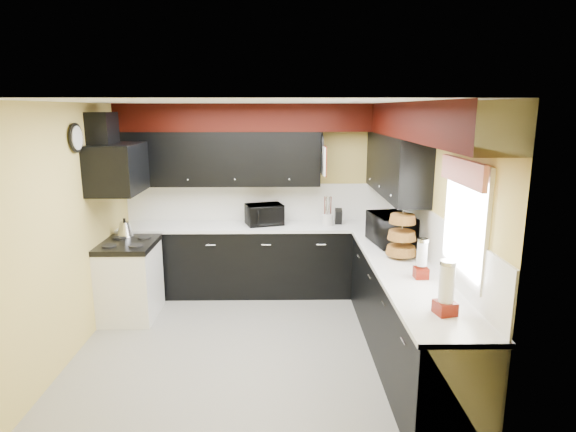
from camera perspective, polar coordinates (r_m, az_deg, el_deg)
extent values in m
plane|color=gray|center=(5.27, -4.05, -14.96)|extent=(3.60, 3.60, 0.00)
cube|color=#E0C666|center=(6.58, -3.37, 2.20)|extent=(3.60, 0.06, 2.50)
cube|color=#E0C666|center=(5.04, 16.59, -1.54)|extent=(0.06, 3.60, 2.50)
cube|color=#E0C666|center=(5.25, -24.31, -1.61)|extent=(0.06, 3.60, 2.50)
cube|color=white|center=(4.67, -4.54, 13.34)|extent=(3.60, 3.60, 0.06)
cube|color=black|center=(6.48, -3.39, -5.25)|extent=(3.60, 0.60, 0.90)
cube|color=black|center=(4.95, 13.66, -11.46)|extent=(0.60, 3.00, 0.90)
cube|color=white|center=(6.36, -3.45, -1.22)|extent=(3.62, 0.64, 0.04)
cube|color=white|center=(4.78, 13.95, -6.30)|extent=(0.64, 3.02, 0.04)
cube|color=white|center=(6.58, -3.37, 1.67)|extent=(3.60, 0.02, 0.50)
cube|color=white|center=(5.06, 16.44, -2.20)|extent=(0.02, 3.60, 0.50)
cube|color=black|center=(6.37, -8.03, 6.76)|extent=(2.60, 0.35, 0.70)
cube|color=black|center=(5.76, 12.62, 5.96)|extent=(0.35, 1.80, 0.70)
cube|color=black|center=(6.29, -3.57, 11.57)|extent=(3.60, 0.36, 0.35)
cube|color=black|center=(4.68, 15.95, 10.76)|extent=(0.36, 3.24, 0.35)
cube|color=white|center=(6.05, -18.18, -7.43)|extent=(0.60, 0.75, 0.86)
cube|color=black|center=(5.91, -18.49, -3.23)|extent=(0.62, 0.77, 0.06)
cube|color=black|center=(5.76, -19.58, 5.33)|extent=(0.50, 0.78, 0.55)
cube|color=black|center=(5.77, -21.13, 9.43)|extent=(0.24, 0.40, 0.40)
cube|color=red|center=(4.06, 20.00, 4.95)|extent=(0.04, 0.88, 0.20)
cube|color=white|center=(6.02, 4.32, 6.51)|extent=(0.03, 0.26, 0.35)
imported|color=black|center=(6.33, -2.80, 0.18)|extent=(0.56, 0.51, 0.27)
imported|color=black|center=(5.55, 12.18, -1.53)|extent=(0.50, 0.66, 0.34)
cylinder|color=silver|center=(6.30, 4.71, -0.44)|extent=(0.18, 0.18, 0.15)
cube|color=black|center=(6.40, 5.99, -0.07)|extent=(0.09, 0.13, 0.20)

